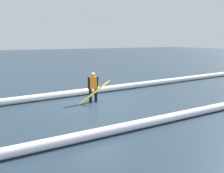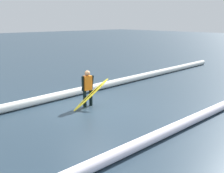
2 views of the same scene
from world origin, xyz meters
TOP-DOWN VIEW (x-y plane):
  - ground_plane at (0.00, 0.00)m, footprint 128.51×128.51m
  - surfer at (0.11, -0.28)m, footprint 0.51×0.26m
  - surfboard at (0.17, 0.03)m, footprint 1.66×0.47m
  - wave_crest_foreground at (-1.89, -2.06)m, footprint 22.74×1.94m
  - wave_crest_midground at (0.51, 3.83)m, footprint 22.81×1.03m

SIDE VIEW (x-z plane):
  - ground_plane at x=0.00m, z-range 0.00..0.00m
  - wave_crest_midground at x=0.51m, z-range 0.00..0.32m
  - wave_crest_foreground at x=-1.89m, z-range 0.00..0.34m
  - surfboard at x=0.17m, z-range -0.02..1.13m
  - surfer at x=0.11m, z-range 0.08..1.55m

